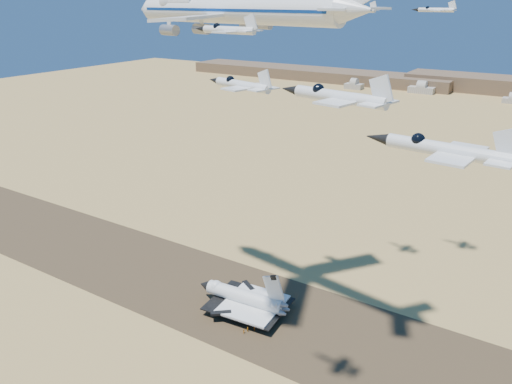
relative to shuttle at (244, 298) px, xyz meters
The scene contains 14 objects.
ground 10.00m from the shuttle, 164.04° to the left, with size 1200.00×1200.00×0.00m, color tan.
runway 9.99m from the shuttle, 164.04° to the left, with size 600.00×50.00×0.06m, color #4B3C25.
hangars 486.28m from the shuttle, 98.57° to the left, with size 200.50×29.50×30.00m.
shuttle is the anchor object (origin of this frame).
carrier_747 97.55m from the shuttle, behind, with size 89.56×68.30×22.22m.
crew_a 13.67m from the shuttle, 50.64° to the right, with size 0.66×0.43×1.80m, color orange.
crew_b 14.52m from the shuttle, 56.00° to the right, with size 0.79×0.45×1.62m, color orange.
crew_c 13.74m from the shuttle, 40.60° to the right, with size 1.08×0.55×1.84m, color orange.
chase_jet_a 106.65m from the shuttle, 59.14° to the right, with size 16.40×8.94×4.09m.
chase_jet_b 118.35m from the shuttle, 56.02° to the right, with size 13.77×7.96×3.50m.
chase_jet_c 130.44m from the shuttle, 49.00° to the right, with size 16.00×9.07×4.03m.
chase_jet_d 143.13m from the shuttle, 46.74° to the right, with size 14.16×7.74×3.53m.
chase_jet_e 108.79m from the shuttle, 67.88° to the left, with size 14.90×8.56×3.78m.
chase_jet_f 122.29m from the shuttle, 57.72° to the left, with size 15.73×8.55×3.92m.
Camera 1 is at (94.53, -129.84, 105.34)m, focal length 35.00 mm.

